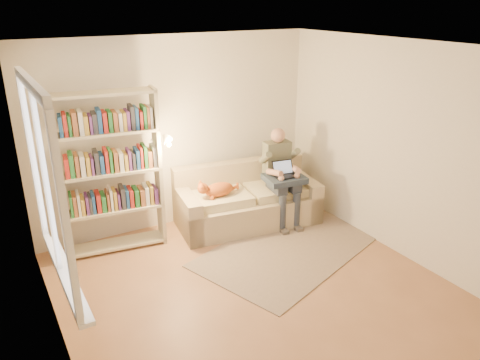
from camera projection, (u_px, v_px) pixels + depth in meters
floor at (266, 299)px, 5.02m from camera, size 4.50×4.50×0.00m
ceiling at (272, 49)px, 4.07m from camera, size 4.00×4.50×0.02m
wall_left at (52, 236)px, 3.61m from camera, size 0.02×4.50×2.60m
wall_right at (411, 155)px, 5.48m from camera, size 0.02×4.50×2.60m
wall_back at (177, 133)px, 6.36m from camera, size 4.00×0.02×2.60m
wall_front at (480, 313)px, 2.73m from camera, size 4.00×0.02×2.60m
window at (53, 216)px, 3.77m from camera, size 0.12×1.52×1.69m
sofa at (246, 202)px, 6.65m from camera, size 2.07×1.16×0.83m
person at (281, 171)px, 6.50m from camera, size 0.44×0.63×1.36m
cat at (217, 189)px, 6.26m from camera, size 0.64×0.28×0.23m
blanket at (282, 179)px, 6.41m from camera, size 0.58×0.50×0.08m
laptop at (281, 172)px, 6.39m from camera, size 0.33×0.30×0.25m
bookshelf at (111, 166)px, 5.66m from camera, size 1.35×0.54×2.04m
rug at (291, 248)px, 6.04m from camera, size 2.80×2.17×0.01m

